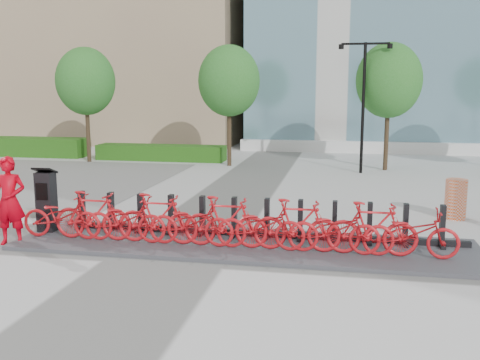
% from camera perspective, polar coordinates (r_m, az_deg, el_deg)
% --- Properties ---
extents(ground, '(120.00, 120.00, 0.00)m').
position_cam_1_polar(ground, '(11.28, -6.50, -7.12)').
color(ground, silver).
extents(hedge_b, '(6.00, 1.20, 0.70)m').
position_cam_1_polar(hedge_b, '(25.08, -8.42, 2.91)').
color(hedge_b, '#1F4C11').
rests_on(hedge_b, ground).
extents(tree_0, '(2.60, 2.60, 5.10)m').
position_cam_1_polar(tree_0, '(24.99, -16.14, 10.06)').
color(tree_0, '#43301F').
rests_on(tree_0, ground).
extents(tree_1, '(2.60, 2.60, 5.10)m').
position_cam_1_polar(tree_1, '(22.80, -1.17, 10.51)').
color(tree_1, '#43301F').
rests_on(tree_1, ground).
extents(tree_2, '(2.60, 2.60, 5.10)m').
position_cam_1_polar(tree_2, '(22.36, 15.61, 10.18)').
color(tree_2, '#43301F').
rests_on(tree_2, ground).
extents(streetlamp, '(2.00, 0.20, 5.00)m').
position_cam_1_polar(streetlamp, '(21.30, 13.05, 9.10)').
color(streetlamp, black).
rests_on(streetlamp, ground).
extents(dock_pad, '(9.60, 2.40, 0.08)m').
position_cam_1_polar(dock_pad, '(11.24, 0.34, -6.90)').
color(dock_pad, '#44454C').
rests_on(dock_pad, ground).
extents(dock_rail_posts, '(8.02, 0.50, 0.85)m').
position_cam_1_polar(dock_rail_posts, '(11.56, 1.07, -4.05)').
color(dock_rail_posts, black).
rests_on(dock_rail_posts, dock_pad).
extents(bike_0, '(1.79, 0.62, 0.94)m').
position_cam_1_polar(bike_0, '(12.11, -18.47, -3.69)').
color(bike_0, red).
rests_on(bike_0, dock_pad).
extents(bike_1, '(1.74, 0.49, 1.04)m').
position_cam_1_polar(bike_1, '(11.77, -15.42, -3.66)').
color(bike_1, red).
rests_on(bike_1, dock_pad).
extents(bike_2, '(1.79, 0.62, 0.94)m').
position_cam_1_polar(bike_2, '(11.48, -12.17, -4.13)').
color(bike_2, red).
rests_on(bike_2, dock_pad).
extents(bike_3, '(1.74, 0.49, 1.04)m').
position_cam_1_polar(bike_3, '(11.21, -8.79, -4.08)').
color(bike_3, red).
rests_on(bike_3, dock_pad).
extents(bike_4, '(1.79, 0.62, 0.94)m').
position_cam_1_polar(bike_4, '(11.01, -5.24, -4.54)').
color(bike_4, red).
rests_on(bike_4, dock_pad).
extents(bike_5, '(1.74, 0.49, 1.04)m').
position_cam_1_polar(bike_5, '(10.82, -1.57, -4.47)').
color(bike_5, red).
rests_on(bike_5, dock_pad).
extents(bike_6, '(1.79, 0.62, 0.94)m').
position_cam_1_polar(bike_6, '(10.70, 2.22, -4.92)').
color(bike_6, red).
rests_on(bike_6, dock_pad).
extents(bike_7, '(1.74, 0.49, 1.04)m').
position_cam_1_polar(bike_7, '(10.61, 6.08, -4.81)').
color(bike_7, red).
rests_on(bike_7, dock_pad).
extents(bike_8, '(1.79, 0.62, 0.94)m').
position_cam_1_polar(bike_8, '(10.59, 9.97, -5.22)').
color(bike_8, red).
rests_on(bike_8, dock_pad).
extents(bike_9, '(1.74, 0.49, 1.04)m').
position_cam_1_polar(bike_9, '(10.59, 13.89, -5.07)').
color(bike_9, red).
rests_on(bike_9, dock_pad).
extents(bike_10, '(1.79, 0.62, 0.94)m').
position_cam_1_polar(bike_10, '(10.67, 17.76, -5.43)').
color(bike_10, red).
rests_on(bike_10, dock_pad).
extents(kiosk, '(0.46, 0.39, 1.47)m').
position_cam_1_polar(kiosk, '(12.76, -19.95, -2.05)').
color(kiosk, black).
rests_on(kiosk, dock_pad).
extents(worker_red, '(0.75, 0.55, 1.87)m').
position_cam_1_polar(worker_red, '(12.20, -23.37, -2.05)').
color(worker_red, '#B80010').
rests_on(worker_red, ground).
extents(construction_barrel, '(0.66, 0.66, 1.02)m').
position_cam_1_polar(construction_barrel, '(14.53, 22.02, -1.91)').
color(construction_barrel, '#FF4700').
rests_on(construction_barrel, ground).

